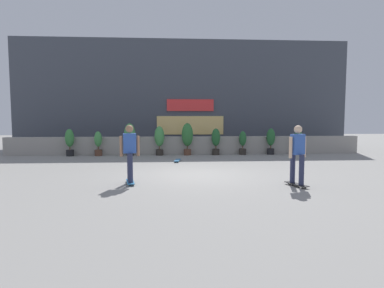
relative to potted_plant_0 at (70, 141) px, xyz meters
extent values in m
plane|color=gray|center=(5.71, -5.55, -0.74)|extent=(48.00, 48.00, 0.00)
cube|color=gray|center=(5.71, 0.45, -0.29)|extent=(18.00, 0.40, 0.90)
cube|color=#424751|center=(5.71, 4.45, 2.51)|extent=(20.00, 2.00, 6.50)
cube|color=#F23333|center=(6.11, 3.41, 1.86)|extent=(2.80, 0.08, 0.70)
cube|color=#F2CC72|center=(6.11, 3.42, 0.66)|extent=(4.00, 0.06, 1.10)
cylinder|color=black|center=(0.00, 0.00, -0.59)|extent=(0.36, 0.36, 0.30)
cylinder|color=brown|center=(0.00, 0.00, -0.37)|extent=(0.06, 0.06, 0.15)
ellipsoid|color=#387F3D|center=(0.00, 0.00, 0.14)|extent=(0.43, 0.43, 0.88)
cylinder|color=brown|center=(1.37, 0.00, -0.59)|extent=(0.36, 0.36, 0.30)
cylinder|color=brown|center=(1.37, 0.00, -0.37)|extent=(0.06, 0.06, 0.15)
ellipsoid|color=#428C47|center=(1.37, 0.00, 0.08)|extent=(0.37, 0.37, 0.75)
cylinder|color=black|center=(2.90, 0.00, -0.59)|extent=(0.36, 0.36, 0.30)
cylinder|color=brown|center=(2.90, 0.00, -0.37)|extent=(0.06, 0.06, 0.15)
ellipsoid|color=#428C47|center=(2.90, 0.00, 0.28)|extent=(0.56, 0.56, 1.14)
cylinder|color=#2D2823|center=(4.36, 0.00, -0.59)|extent=(0.36, 0.36, 0.30)
cylinder|color=brown|center=(4.36, 0.00, -0.37)|extent=(0.06, 0.06, 0.15)
ellipsoid|color=#428C47|center=(4.36, 0.00, 0.21)|extent=(0.49, 0.49, 1.00)
cylinder|color=brown|center=(5.75, 0.00, -0.59)|extent=(0.36, 0.36, 0.30)
cylinder|color=brown|center=(5.75, 0.00, -0.37)|extent=(0.06, 0.06, 0.15)
ellipsoid|color=#2D6B33|center=(5.75, 0.00, 0.28)|extent=(0.56, 0.56, 1.15)
cylinder|color=#2D2823|center=(7.18, 0.00, -0.59)|extent=(0.36, 0.36, 0.30)
cylinder|color=brown|center=(7.18, 0.00, -0.37)|extent=(0.06, 0.06, 0.15)
ellipsoid|color=#235B2D|center=(7.18, 0.00, 0.15)|extent=(0.43, 0.43, 0.88)
cylinder|color=#2D2823|center=(8.55, 0.00, -0.59)|extent=(0.36, 0.36, 0.30)
cylinder|color=brown|center=(8.55, 0.00, -0.37)|extent=(0.06, 0.06, 0.15)
ellipsoid|color=#235B2D|center=(8.55, 0.00, 0.08)|extent=(0.36, 0.36, 0.74)
cylinder|color=black|center=(9.99, 0.00, -0.59)|extent=(0.36, 0.36, 0.30)
cylinder|color=brown|center=(9.99, 0.00, -0.37)|extent=(0.06, 0.06, 0.15)
ellipsoid|color=#235B2D|center=(9.99, 0.00, 0.15)|extent=(0.43, 0.43, 0.88)
cylinder|color=black|center=(11.41, 0.00, -0.59)|extent=(0.36, 0.36, 0.30)
cylinder|color=brown|center=(11.41, 0.00, -0.37)|extent=(0.06, 0.06, 0.15)
ellipsoid|color=#235B2D|center=(11.41, 0.00, 0.13)|extent=(0.41, 0.41, 0.84)
cube|color=#266699|center=(3.73, -6.94, -0.68)|extent=(0.34, 0.82, 0.02)
cylinder|color=silver|center=(3.61, -6.69, -0.72)|extent=(0.04, 0.06, 0.06)
cylinder|color=silver|center=(3.76, -6.67, -0.72)|extent=(0.04, 0.06, 0.06)
cylinder|color=silver|center=(3.70, -7.21, -0.72)|extent=(0.04, 0.06, 0.06)
cylinder|color=silver|center=(3.85, -7.18, -0.72)|extent=(0.04, 0.06, 0.06)
cylinder|color=#282D4C|center=(3.70, -6.76, -0.26)|extent=(0.14, 0.14, 0.82)
cylinder|color=#282D4C|center=(3.76, -7.11, -0.26)|extent=(0.14, 0.14, 0.82)
cube|color=#3359B2|center=(3.73, -6.94, 0.43)|extent=(0.39, 0.26, 0.56)
sphere|color=#9E7051|center=(3.73, -6.94, 0.84)|extent=(0.22, 0.22, 0.22)
cylinder|color=#9E7051|center=(3.50, -6.98, 0.35)|extent=(0.09, 0.09, 0.58)
cylinder|color=#9E7051|center=(3.96, -6.89, 0.35)|extent=(0.09, 0.09, 0.58)
cube|color=black|center=(8.38, -7.60, -0.68)|extent=(0.45, 0.82, 0.02)
cylinder|color=silver|center=(8.22, -7.38, -0.72)|extent=(0.05, 0.06, 0.06)
cylinder|color=silver|center=(8.37, -7.33, -0.72)|extent=(0.05, 0.06, 0.06)
cylinder|color=silver|center=(8.39, -7.87, -0.72)|extent=(0.05, 0.06, 0.06)
cylinder|color=silver|center=(8.54, -7.82, -0.72)|extent=(0.05, 0.06, 0.06)
cylinder|color=#282D4C|center=(8.32, -7.43, -0.26)|extent=(0.14, 0.14, 0.82)
cylinder|color=#282D4C|center=(8.44, -7.77, -0.26)|extent=(0.14, 0.14, 0.82)
cube|color=#3359B2|center=(8.38, -7.60, 0.43)|extent=(0.41, 0.31, 0.56)
sphere|color=beige|center=(8.38, -7.60, 0.84)|extent=(0.22, 0.22, 0.22)
cylinder|color=beige|center=(8.16, -7.68, 0.35)|extent=(0.09, 0.09, 0.58)
cylinder|color=beige|center=(8.60, -7.52, 0.35)|extent=(0.09, 0.09, 0.58)
cube|color=#266699|center=(5.20, -2.35, -0.68)|extent=(0.33, 0.82, 0.02)
cylinder|color=silver|center=(5.23, -2.62, -0.72)|extent=(0.04, 0.06, 0.06)
cylinder|color=silver|center=(5.07, -2.59, -0.72)|extent=(0.04, 0.06, 0.06)
cylinder|color=silver|center=(5.32, -2.11, -0.72)|extent=(0.04, 0.06, 0.06)
cylinder|color=silver|center=(5.16, -2.08, -0.72)|extent=(0.04, 0.06, 0.06)
camera|label=1|loc=(4.87, -16.43, 1.20)|focal=30.95mm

